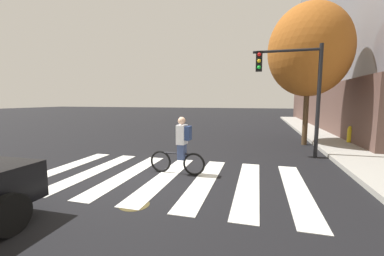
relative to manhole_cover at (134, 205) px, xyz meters
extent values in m
plane|color=black|center=(-0.48, 1.84, 0.00)|extent=(120.00, 120.00, 0.00)
cube|color=silver|center=(-3.51, 1.84, 0.00)|extent=(0.55, 4.13, 0.01)
cube|color=silver|center=(-2.36, 1.84, 0.00)|extent=(0.55, 4.13, 0.01)
cube|color=silver|center=(-1.21, 1.84, 0.00)|extent=(0.55, 4.13, 0.01)
cube|color=silver|center=(-0.06, 1.84, 0.00)|extent=(0.55, 4.13, 0.01)
cube|color=silver|center=(1.09, 1.84, 0.00)|extent=(0.55, 4.13, 0.01)
cube|color=silver|center=(2.24, 1.84, 0.00)|extent=(0.55, 4.13, 0.01)
cube|color=silver|center=(3.39, 1.84, 0.00)|extent=(0.55, 4.13, 0.01)
cylinder|color=#473D1E|center=(0.00, 0.00, 0.00)|extent=(0.64, 0.64, 0.01)
cylinder|color=black|center=(-1.39, -1.54, 0.34)|extent=(0.25, 0.68, 0.68)
torus|color=black|center=(0.69, 2.25, 0.33)|extent=(0.66, 0.08, 0.66)
torus|color=black|center=(-0.36, 2.29, 0.33)|extent=(0.66, 0.08, 0.66)
cylinder|color=black|center=(0.17, 2.27, 0.61)|extent=(0.89, 0.08, 0.05)
cylinder|color=black|center=(0.32, 2.26, 0.68)|extent=(0.04, 0.04, 0.45)
cube|color=#384772|center=(0.32, 2.26, 0.73)|extent=(0.21, 0.29, 0.56)
cube|color=silver|center=(0.32, 2.26, 1.18)|extent=(0.25, 0.37, 0.56)
sphere|color=tan|center=(0.32, 2.26, 1.58)|extent=(0.22, 0.22, 0.22)
cube|color=navy|center=(0.50, 2.25, 1.23)|extent=(0.17, 0.29, 0.40)
cylinder|color=black|center=(4.56, 5.57, 2.10)|extent=(0.14, 0.14, 4.20)
cylinder|color=black|center=(3.36, 5.57, 4.00)|extent=(2.40, 0.10, 0.10)
cube|color=black|center=(2.40, 5.57, 3.65)|extent=(0.24, 0.20, 0.76)
sphere|color=red|center=(2.40, 5.46, 3.89)|extent=(0.14, 0.14, 0.14)
sphere|color=gold|center=(2.40, 5.46, 3.65)|extent=(0.14, 0.14, 0.14)
sphere|color=green|center=(2.40, 5.46, 3.41)|extent=(0.14, 0.14, 0.14)
cylinder|color=gold|center=(6.70, 8.76, 0.47)|extent=(0.22, 0.22, 0.65)
sphere|color=gold|center=(6.70, 8.76, 0.84)|extent=(0.18, 0.18, 0.18)
cylinder|color=gold|center=(6.86, 8.76, 0.50)|extent=(0.12, 0.09, 0.09)
cylinder|color=#4C3823|center=(4.63, 8.36, 1.49)|extent=(0.24, 0.24, 2.99)
ellipsoid|color=#A5591E|center=(4.63, 8.36, 4.48)|extent=(3.72, 3.72, 4.28)
camera|label=1|loc=(2.44, -4.33, 2.17)|focal=22.66mm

